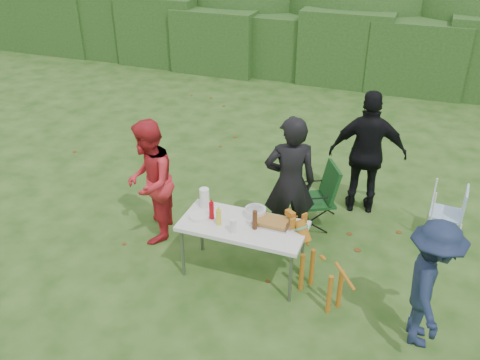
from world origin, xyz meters
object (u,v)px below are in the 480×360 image
(child, at_px, (430,285))
(camping_chair, at_px, (314,197))
(person_black_puffy, at_px, (368,153))
(lawn_chair, at_px, (447,211))
(folding_table, at_px, (243,228))
(mustard_bottle, at_px, (219,217))
(person_red_jacket, at_px, (150,182))
(beer_bottle, at_px, (255,220))
(dog, at_px, (322,268))
(person_cook, at_px, (290,183))
(ketchup_bottle, at_px, (212,211))
(paper_towel_roll, at_px, (204,198))

(child, height_order, camping_chair, child)
(person_black_puffy, xyz_separation_m, lawn_chair, (1.17, -0.29, -0.54))
(folding_table, xyz_separation_m, mustard_bottle, (-0.27, -0.10, 0.15))
(person_black_puffy, bearing_deg, child, 101.72)
(person_red_jacket, distance_m, beer_bottle, 1.64)
(child, relative_size, beer_bottle, 6.12)
(dog, distance_m, lawn_chair, 2.29)
(dog, relative_size, camping_chair, 0.99)
(dog, distance_m, camping_chair, 1.52)
(lawn_chair, bearing_deg, person_black_puffy, -10.01)
(folding_table, xyz_separation_m, camping_chair, (0.56, 1.35, -0.21))
(person_cook, distance_m, mustard_bottle, 1.12)
(lawn_chair, distance_m, mustard_bottle, 3.22)
(person_cook, relative_size, dog, 1.97)
(person_cook, height_order, beer_bottle, person_cook)
(ketchup_bottle, bearing_deg, mustard_bottle, -35.40)
(camping_chair, distance_m, ketchup_bottle, 1.71)
(dog, xyz_separation_m, camping_chair, (-0.43, 1.46, 0.03))
(dog, bearing_deg, person_black_puffy, -59.58)
(person_cook, relative_size, camping_chair, 1.94)
(beer_bottle, bearing_deg, person_black_puffy, 64.53)
(child, height_order, mustard_bottle, child)
(person_red_jacket, bearing_deg, camping_chair, 98.14)
(lawn_chair, xyz_separation_m, ketchup_bottle, (-2.72, -1.76, 0.46))
(person_cook, height_order, lawn_chair, person_cook)
(ketchup_bottle, bearing_deg, child, -7.83)
(person_cook, relative_size, ketchup_bottle, 8.37)
(ketchup_bottle, bearing_deg, person_black_puffy, 52.97)
(child, xyz_separation_m, dog, (-1.13, 0.25, -0.29))
(child, distance_m, ketchup_bottle, 2.55)
(folding_table, distance_m, lawn_chair, 2.93)
(lawn_chair, bearing_deg, dog, 58.40)
(child, distance_m, lawn_chair, 2.15)
(dog, bearing_deg, camping_chair, -38.91)
(child, relative_size, ketchup_bottle, 6.67)
(paper_towel_roll, bearing_deg, camping_chair, 45.25)
(person_cook, height_order, ketchup_bottle, person_cook)
(person_cook, height_order, child, person_cook)
(person_red_jacket, height_order, child, person_red_jacket)
(ketchup_bottle, distance_m, paper_towel_roll, 0.28)
(person_black_puffy, xyz_separation_m, dog, (-0.16, -2.15, -0.49))
(child, height_order, dog, child)
(ketchup_bottle, bearing_deg, lawn_chair, 32.88)
(paper_towel_roll, bearing_deg, beer_bottle, -17.50)
(camping_chair, bearing_deg, paper_towel_roll, 16.61)
(person_black_puffy, bearing_deg, camping_chair, 39.37)
(folding_table, xyz_separation_m, ketchup_bottle, (-0.40, -0.01, 0.16))
(child, bearing_deg, person_black_puffy, 15.94)
(person_cook, relative_size, mustard_bottle, 9.21)
(child, bearing_deg, lawn_chair, -11.54)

